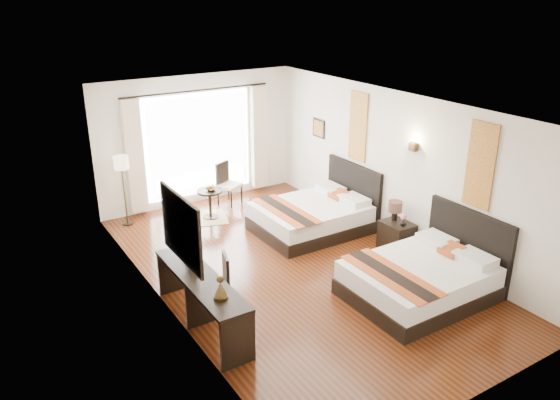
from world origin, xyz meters
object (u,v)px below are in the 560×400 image
bed_far (315,215)px  window_chair (229,191)px  bed_near (423,277)px  nightstand (397,236)px  television (185,247)px  table_lamp (395,208)px  vase (403,225)px  side_table (210,204)px  desk_chair (216,293)px  console_desk (202,301)px  floor_lamp (122,167)px  fruit_bowl (211,189)px

bed_far → window_chair: size_ratio=2.28×
bed_near → nightstand: size_ratio=3.82×
television → window_chair: television is taller
nightstand → table_lamp: size_ratio=1.40×
vase → side_table: size_ratio=0.20×
bed_near → bed_far: bearing=89.7°
vase → desk_chair: 3.62m
table_lamp → console_desk: table_lamp is taller
television → side_table: (1.73, 2.88, -0.68)m
table_lamp → television: bearing=178.0°
side_table → floor_lamp: bearing=159.2°
table_lamp → desk_chair: 3.69m
bed_near → floor_lamp: size_ratio=1.51×
fruit_bowl → window_chair: (0.67, 0.54, -0.35)m
bed_far → fruit_bowl: (-1.47, 1.59, 0.32)m
bed_near → desk_chair: size_ratio=2.50×
nightstand → desk_chair: bearing=-179.8°
desk_chair → window_chair: 4.22m
vase → bed_far: bearing=113.3°
television → floor_lamp: 3.49m
bed_near → bed_far: 2.90m
bed_near → desk_chair: bearing=154.7°
desk_chair → floor_lamp: bearing=-71.1°
side_table → fruit_bowl: bearing=-63.9°
vase → side_table: (-2.20, 3.29, -0.26)m
table_lamp → side_table: (-2.25, 3.02, -0.47)m
television → window_chair: size_ratio=0.85×
television → fruit_bowl: television is taller
vase → console_desk: console_desk is taller
desk_chair → side_table: bearing=-97.6°
bed_near → desk_chair: (-2.87, 1.36, -0.05)m
bed_near → floor_lamp: bearing=120.7°
nightstand → console_desk: bearing=-176.0°
television → desk_chair: (0.33, -0.28, -0.72)m
television → table_lamp: bearing=-78.8°
table_lamp → television: (-3.98, 0.14, 0.21)m
desk_chair → table_lamp: bearing=-161.5°
bed_near → table_lamp: bearing=62.5°
bed_far → nightstand: 1.69m
television → fruit_bowl: size_ratio=3.83×
console_desk → fruit_bowl: bearing=62.5°
television → side_table: 3.42m
nightstand → floor_lamp: floor_lamp is taller
desk_chair → fruit_bowl: 3.45m
table_lamp → floor_lamp: bearing=136.6°
vase → floor_lamp: 5.46m
table_lamp → bed_far: bearing=118.9°
floor_lamp → bed_near: bearing=-59.3°
television → desk_chair: 0.84m
bed_far → console_desk: 3.70m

